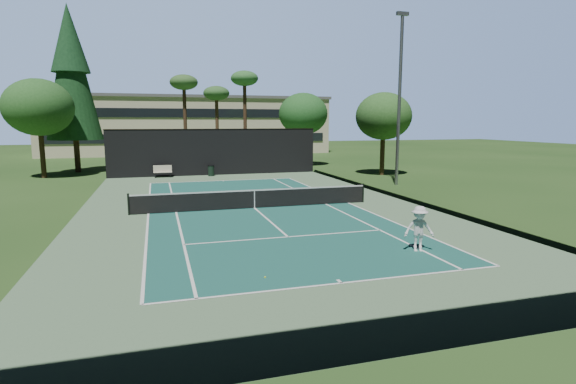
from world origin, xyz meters
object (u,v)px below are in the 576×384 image
at_px(tennis_ball_c, 237,196).
at_px(park_bench, 163,171).
at_px(tennis_ball_a, 265,277).
at_px(tennis_ball_d, 191,194).
at_px(trash_bin, 211,171).
at_px(tennis_net, 254,198).
at_px(player, 419,229).
at_px(tennis_ball_b, 184,200).

xyz_separation_m(tennis_ball_c, park_bench, (-4.29, 11.34, 0.52)).
xyz_separation_m(tennis_ball_a, tennis_ball_d, (-0.95, 16.48, 0.00)).
height_order(tennis_ball_d, trash_bin, trash_bin).
distance_m(tennis_net, tennis_ball_d, 6.41).
distance_m(tennis_net, tennis_ball_a, 11.02).
distance_m(player, trash_bin, 25.33).
height_order(tennis_ball_a, park_bench, park_bench).
bearing_deg(park_bench, trash_bin, -2.49).
bearing_deg(tennis_ball_a, tennis_ball_c, 83.21).
bearing_deg(tennis_ball_b, tennis_net, -45.34).
relative_size(park_bench, trash_bin, 1.59).
xyz_separation_m(player, tennis_ball_a, (-5.97, -1.21, -0.79)).
relative_size(tennis_net, park_bench, 8.60).
distance_m(tennis_net, park_bench, 16.13).
relative_size(tennis_ball_b, tennis_ball_d, 0.95).
relative_size(tennis_ball_a, tennis_ball_b, 1.01).
xyz_separation_m(tennis_net, player, (3.96, -9.61, 0.27)).
bearing_deg(trash_bin, tennis_net, -88.08).
bearing_deg(player, tennis_ball_d, 130.76).
relative_size(tennis_ball_b, tennis_ball_c, 1.09).
distance_m(tennis_ball_b, tennis_ball_c, 3.36).
relative_size(tennis_ball_a, tennis_ball_c, 1.10).
xyz_separation_m(player, park_bench, (-8.47, 25.10, -0.28)).
bearing_deg(trash_bin, park_bench, 177.51).
bearing_deg(tennis_net, tennis_ball_b, 134.66).
height_order(tennis_ball_a, tennis_ball_b, same).
relative_size(tennis_net, trash_bin, 13.65).
bearing_deg(tennis_ball_d, tennis_ball_b, -105.34).
height_order(tennis_ball_b, tennis_ball_c, tennis_ball_b).
height_order(tennis_ball_c, trash_bin, trash_bin).
bearing_deg(tennis_ball_d, trash_bin, 75.76).
bearing_deg(tennis_net, tennis_ball_d, 117.64).
bearing_deg(tennis_ball_d, player, -65.63).
relative_size(tennis_net, player, 7.80).
bearing_deg(player, tennis_ball_c, 123.30).
height_order(tennis_net, player, player).
relative_size(tennis_net, tennis_ball_d, 191.69).
height_order(tennis_ball_a, trash_bin, trash_bin).
relative_size(tennis_net, tennis_ball_b, 201.54).
xyz_separation_m(tennis_net, tennis_ball_c, (-0.23, 4.14, -0.53)).
bearing_deg(trash_bin, player, -79.84).
distance_m(tennis_ball_d, trash_bin, 9.97).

